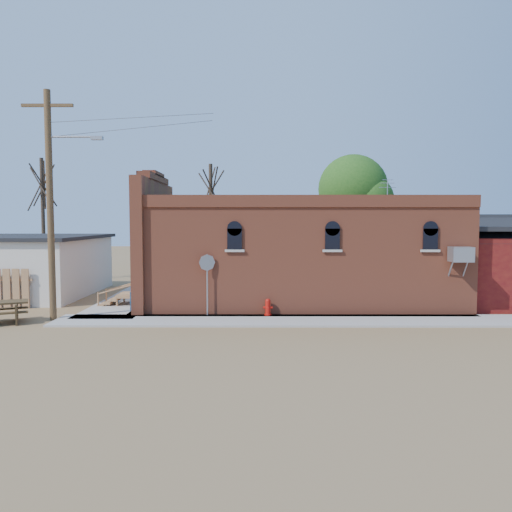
{
  "coord_description": "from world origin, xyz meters",
  "views": [
    {
      "loc": [
        -0.06,
        -18.4,
        3.93
      ],
      "look_at": [
        -0.13,
        3.44,
        2.4
      ],
      "focal_mm": 35.0,
      "sensor_mm": 36.0,
      "label": 1
    }
  ],
  "objects_px": {
    "fire_hydrant": "(268,307)",
    "utility_pole": "(51,200)",
    "brick_bar": "(293,254)",
    "stop_sign": "(207,268)",
    "trash_barrel": "(136,301)"
  },
  "relations": [
    {
      "from": "brick_bar",
      "to": "stop_sign",
      "type": "bearing_deg",
      "value": -135.49
    },
    {
      "from": "fire_hydrant",
      "to": "trash_barrel",
      "type": "bearing_deg",
      "value": 168.19
    },
    {
      "from": "utility_pole",
      "to": "stop_sign",
      "type": "bearing_deg",
      "value": 5.68
    },
    {
      "from": "stop_sign",
      "to": "trash_barrel",
      "type": "height_order",
      "value": "stop_sign"
    },
    {
      "from": "brick_bar",
      "to": "trash_barrel",
      "type": "distance_m",
      "value": 7.64
    },
    {
      "from": "utility_pole",
      "to": "trash_barrel",
      "type": "height_order",
      "value": "utility_pole"
    },
    {
      "from": "trash_barrel",
      "to": "fire_hydrant",
      "type": "bearing_deg",
      "value": -10.93
    },
    {
      "from": "fire_hydrant",
      "to": "utility_pole",
      "type": "bearing_deg",
      "value": -176.87
    },
    {
      "from": "brick_bar",
      "to": "fire_hydrant",
      "type": "relative_size",
      "value": 23.87
    },
    {
      "from": "stop_sign",
      "to": "brick_bar",
      "type": "bearing_deg",
      "value": 42.82
    },
    {
      "from": "brick_bar",
      "to": "utility_pole",
      "type": "xyz_separation_m",
      "value": [
        -9.79,
        -4.29,
        2.43
      ]
    },
    {
      "from": "utility_pole",
      "to": "fire_hydrant",
      "type": "xyz_separation_m",
      "value": [
        8.51,
        0.6,
        -4.35
      ]
    },
    {
      "from": "brick_bar",
      "to": "trash_barrel",
      "type": "bearing_deg",
      "value": -159.44
    },
    {
      "from": "brick_bar",
      "to": "fire_hydrant",
      "type": "height_order",
      "value": "brick_bar"
    },
    {
      "from": "utility_pole",
      "to": "trash_barrel",
      "type": "xyz_separation_m",
      "value": [
        2.84,
        1.69,
        -4.29
      ]
    }
  ]
}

